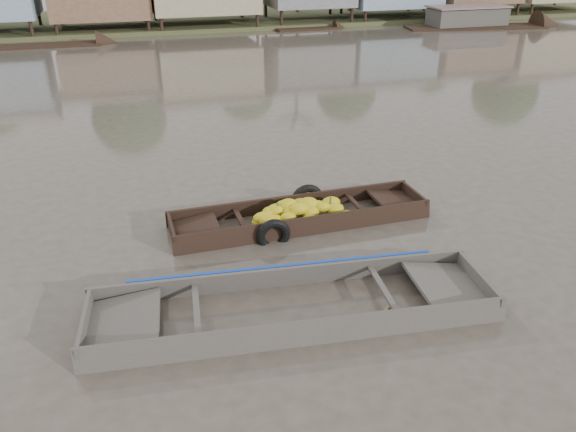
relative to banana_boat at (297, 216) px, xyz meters
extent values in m
plane|color=#453F35|center=(-0.22, -1.58, -0.15)|extent=(120.00, 120.00, 0.00)
cube|color=#384723|center=(-0.22, 31.42, -0.15)|extent=(120.00, 12.00, 0.50)
cube|color=black|center=(0.07, 0.01, -0.23)|extent=(5.48, 1.15, 0.08)
cube|color=black|center=(0.05, 0.60, -0.02)|extent=(5.58, 0.26, 0.52)
cube|color=black|center=(0.08, -0.58, -0.02)|extent=(5.58, 0.26, 0.52)
cube|color=black|center=(2.79, 0.07, -0.02)|extent=(0.08, 1.21, 0.49)
cube|color=black|center=(2.32, 0.06, 0.05)|extent=(0.97, 1.06, 0.19)
cube|color=black|center=(-2.66, -0.05, -0.02)|extent=(0.08, 1.21, 0.49)
cube|color=black|center=(-2.19, -0.04, 0.05)|extent=(0.97, 1.06, 0.19)
cube|color=black|center=(-1.24, -0.02, 0.09)|extent=(0.12, 1.16, 0.05)
cube|color=black|center=(1.37, 0.04, 0.09)|extent=(0.12, 1.16, 0.05)
ellipsoid|color=yellow|center=(-0.57, -0.20, 0.08)|extent=(0.40, 0.28, 0.24)
ellipsoid|color=yellow|center=(0.14, -0.09, 0.19)|extent=(0.40, 0.28, 0.25)
ellipsoid|color=yellow|center=(-0.10, 0.20, 0.15)|extent=(0.40, 0.28, 0.24)
ellipsoid|color=yellow|center=(0.22, -0.02, 0.28)|extent=(0.46, 0.32, 0.28)
ellipsoid|color=yellow|center=(-0.57, 0.06, 0.16)|extent=(0.39, 0.27, 0.23)
ellipsoid|color=yellow|center=(-0.22, 0.29, 0.16)|extent=(0.36, 0.25, 0.22)
ellipsoid|color=yellow|center=(-0.58, -0.29, 0.02)|extent=(0.44, 0.31, 0.27)
ellipsoid|color=yellow|center=(-0.44, 0.06, 0.19)|extent=(0.45, 0.32, 0.27)
ellipsoid|color=yellow|center=(-0.09, 0.25, 0.12)|extent=(0.37, 0.26, 0.22)
ellipsoid|color=yellow|center=(0.24, -0.16, 0.15)|extent=(0.39, 0.28, 0.24)
ellipsoid|color=yellow|center=(0.31, 0.35, 0.08)|extent=(0.39, 0.27, 0.24)
ellipsoid|color=yellow|center=(0.81, -0.12, 0.12)|extent=(0.42, 0.29, 0.25)
ellipsoid|color=yellow|center=(-0.15, -0.07, 0.19)|extent=(0.42, 0.30, 0.26)
ellipsoid|color=yellow|center=(-0.76, -0.05, 0.08)|extent=(0.45, 0.32, 0.28)
ellipsoid|color=yellow|center=(-0.63, -0.29, 0.04)|extent=(0.44, 0.31, 0.27)
ellipsoid|color=yellow|center=(0.35, 0.39, 0.07)|extent=(0.38, 0.26, 0.23)
ellipsoid|color=yellow|center=(0.17, -0.32, 0.04)|extent=(0.37, 0.26, 0.22)
ellipsoid|color=yellow|center=(-0.85, -0.06, 0.00)|extent=(0.35, 0.25, 0.21)
ellipsoid|color=yellow|center=(-0.19, 0.05, 0.28)|extent=(0.43, 0.30, 0.26)
ellipsoid|color=yellow|center=(-0.28, -0.26, 0.14)|extent=(0.35, 0.24, 0.21)
ellipsoid|color=yellow|center=(-0.16, 0.13, 0.17)|extent=(0.40, 0.28, 0.24)
ellipsoid|color=yellow|center=(1.01, -0.31, 0.02)|extent=(0.38, 0.26, 0.23)
ellipsoid|color=yellow|center=(0.09, 0.10, 0.26)|extent=(0.35, 0.24, 0.21)
ellipsoid|color=yellow|center=(0.42, -0.04, 0.20)|extent=(0.41, 0.29, 0.25)
ellipsoid|color=yellow|center=(-0.66, -0.19, 0.08)|extent=(0.45, 0.32, 0.27)
ellipsoid|color=yellow|center=(0.85, 0.24, 0.10)|extent=(0.44, 0.31, 0.27)
ellipsoid|color=yellow|center=(-0.02, -0.14, 0.24)|extent=(0.43, 0.30, 0.26)
ellipsoid|color=yellow|center=(0.52, -0.14, 0.22)|extent=(0.35, 0.25, 0.21)
cylinder|color=#3F6626|center=(-0.43, 0.00, 0.27)|extent=(0.04, 0.04, 0.18)
cylinder|color=#3F6626|center=(0.26, 0.01, 0.27)|extent=(0.04, 0.04, 0.18)
cylinder|color=#3F6626|center=(0.76, 0.02, 0.27)|extent=(0.04, 0.04, 0.18)
torus|color=black|center=(0.45, 0.69, 0.00)|extent=(0.78, 0.19, 0.78)
torus|color=black|center=(-0.71, -0.68, 0.00)|extent=(0.71, 0.19, 0.71)
cube|color=#423D38|center=(-1.01, -3.06, -0.23)|extent=(6.61, 2.01, 0.08)
cube|color=#423D38|center=(-0.93, -2.27, -0.01)|extent=(6.63, 0.78, 0.53)
cube|color=#423D38|center=(-1.08, -3.85, -0.01)|extent=(6.63, 0.78, 0.53)
cube|color=#423D38|center=(2.23, -3.37, -0.01)|extent=(0.21, 1.62, 0.50)
cube|color=#423D38|center=(1.67, -3.31, 0.06)|extent=(1.26, 1.50, 0.22)
cube|color=#423D38|center=(-4.25, -2.75, -0.01)|extent=(0.21, 1.62, 0.50)
cube|color=#423D38|center=(-3.69, -2.81, 0.06)|extent=(1.26, 1.50, 0.22)
cube|color=#423D38|center=(-2.56, -2.91, 0.10)|extent=(0.25, 1.56, 0.05)
cube|color=#423D38|center=(0.54, -3.21, 0.10)|extent=(0.25, 1.56, 0.05)
cube|color=#665E54|center=(-1.01, -3.06, -0.20)|extent=(5.05, 1.74, 0.02)
cube|color=#1038A6|center=(-0.93, -2.21, 0.20)|extent=(5.36, 0.59, 0.13)
torus|color=olive|center=(0.62, -3.48, -0.18)|extent=(0.37, 0.37, 0.05)
torus|color=olive|center=(0.62, -3.48, -0.14)|extent=(0.30, 0.30, 0.05)
cube|color=black|center=(19.05, 22.76, -0.20)|extent=(9.25, 3.30, 0.35)
cube|color=black|center=(8.38, 25.08, -0.20)|extent=(4.07, 1.09, 0.35)
cube|color=black|center=(-7.32, 23.56, -0.20)|extent=(6.27, 1.43, 0.35)
cube|color=black|center=(18.78, 23.42, 0.40)|extent=(5.00, 2.00, 1.20)
camera|label=1|loc=(-3.18, -10.24, 5.47)|focal=35.00mm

